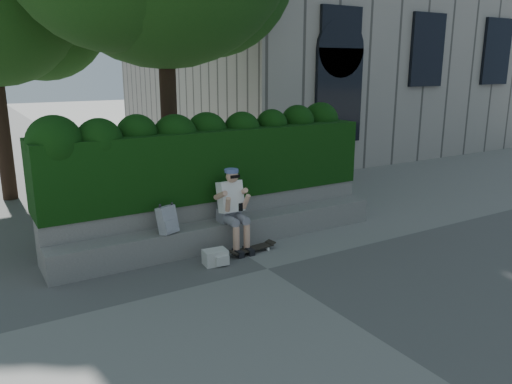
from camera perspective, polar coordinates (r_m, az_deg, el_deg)
ground at (r=7.75m, az=1.32°, el=-8.77°), size 80.00×80.00×0.00m
bench_ledge at (r=8.68m, az=-3.12°, el=-4.63°), size 6.00×0.45×0.45m
planter_wall at (r=9.04m, az=-4.56°, el=-2.89°), size 6.00×0.50×0.75m
hedge at (r=9.00m, az=-5.33°, el=3.42°), size 6.00×1.00×1.20m
person at (r=8.36m, az=-2.73°, el=-1.59°), size 0.40×0.76×1.38m
skateboard at (r=8.37m, az=-0.45°, el=-6.50°), size 0.80×0.27×0.08m
backpack_plaid at (r=8.01m, az=-10.11°, el=-3.15°), size 0.33×0.26×0.43m
backpack_ground at (r=7.90m, az=-4.68°, el=-7.43°), size 0.39×0.29×0.24m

